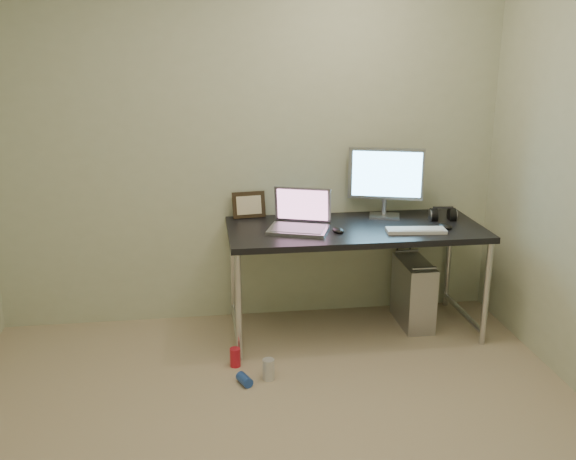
{
  "coord_description": "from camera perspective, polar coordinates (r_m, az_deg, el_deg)",
  "views": [
    {
      "loc": [
        -0.33,
        -2.61,
        1.95
      ],
      "look_at": [
        0.17,
        1.03,
        0.85
      ],
      "focal_mm": 40.0,
      "sensor_mm": 36.0,
      "label": 1
    }
  ],
  "objects": [
    {
      "name": "mouse_left",
      "position": [
        4.15,
        4.48,
        0.06
      ],
      "size": [
        0.09,
        0.12,
        0.04
      ],
      "primitive_type": "ellipsoid",
      "rotation": [
        0.0,
        0.0,
        0.17
      ],
      "color": "black",
      "rests_on": "desk"
    },
    {
      "name": "can_white",
      "position": [
        3.9,
        -1.74,
        -12.28
      ],
      "size": [
        0.07,
        0.07,
        0.13
      ],
      "primitive_type": "cylinder",
      "rotation": [
        0.0,
        0.0,
        -0.04
      ],
      "color": "silver",
      "rests_on": "ground"
    },
    {
      "name": "keyboard",
      "position": [
        4.22,
        11.3,
        -0.04
      ],
      "size": [
        0.39,
        0.16,
        0.02
      ],
      "primitive_type": "cube",
      "rotation": [
        0.0,
        0.0,
        -0.11
      ],
      "color": "silver",
      "rests_on": "desk"
    },
    {
      "name": "wall_back",
      "position": [
        4.43,
        -3.42,
        7.53
      ],
      "size": [
        3.5,
        0.02,
        2.5
      ],
      "primitive_type": "cube",
      "color": "beige",
      "rests_on": "ground"
    },
    {
      "name": "can_blue",
      "position": [
        3.87,
        -3.89,
        -13.14
      ],
      "size": [
        0.1,
        0.13,
        0.06
      ],
      "primitive_type": "cylinder",
      "rotation": [
        1.57,
        0.0,
        0.41
      ],
      "color": "#2347A3",
      "rests_on": "ground"
    },
    {
      "name": "can_red",
      "position": [
        4.05,
        -4.71,
        -11.21
      ],
      "size": [
        0.07,
        0.07,
        0.12
      ],
      "primitive_type": "cylinder",
      "rotation": [
        0.0,
        0.0,
        -0.02
      ],
      "color": "red",
      "rests_on": "ground"
    },
    {
      "name": "webcam",
      "position": [
        4.44,
        0.35,
        2.26
      ],
      "size": [
        0.05,
        0.05,
        0.13
      ],
      "rotation": [
        0.0,
        0.0,
        -0.33
      ],
      "color": "silver",
      "rests_on": "desk"
    },
    {
      "name": "picture_frame",
      "position": [
        4.47,
        -3.5,
        2.25
      ],
      "size": [
        0.24,
        0.09,
        0.18
      ],
      "primitive_type": "cube",
      "rotation": [
        -0.21,
        0.0,
        0.13
      ],
      "color": "black",
      "rests_on": "desk"
    },
    {
      "name": "mouse_right",
      "position": [
        4.35,
        13.8,
        0.44
      ],
      "size": [
        0.1,
        0.13,
        0.04
      ],
      "primitive_type": "ellipsoid",
      "rotation": [
        0.0,
        0.0,
        0.18
      ],
      "color": "black",
      "rests_on": "desk"
    },
    {
      "name": "laptop",
      "position": [
        4.2,
        1.08,
        0.92
      ],
      "size": [
        0.46,
        0.42,
        0.26
      ],
      "rotation": [
        0.0,
        0.0,
        -0.34
      ],
      "color": "#A0A0A6",
      "rests_on": "desk"
    },
    {
      "name": "headphones",
      "position": [
        4.55,
        13.58,
        1.28
      ],
      "size": [
        0.18,
        0.11,
        0.12
      ],
      "rotation": [
        0.0,
        0.0,
        -0.1
      ],
      "color": "black",
      "rests_on": "desk"
    },
    {
      "name": "cable_a",
      "position": [
        4.79,
        9.59,
        -2.47
      ],
      "size": [
        0.01,
        0.16,
        0.69
      ],
      "primitive_type": "cylinder",
      "rotation": [
        0.21,
        0.0,
        0.0
      ],
      "color": "black",
      "rests_on": "ground"
    },
    {
      "name": "tower_computer",
      "position": [
        4.62,
        11.07,
        -5.49
      ],
      "size": [
        0.19,
        0.44,
        0.49
      ],
      "rotation": [
        0.0,
        0.0,
        -0.0
      ],
      "color": "#B9BABE",
      "rests_on": "ground"
    },
    {
      "name": "desk",
      "position": [
        4.31,
        5.97,
        -0.65
      ],
      "size": [
        1.69,
        0.74,
        0.75
      ],
      "color": "black",
      "rests_on": "ground"
    },
    {
      "name": "cable_b",
      "position": [
        4.81,
        10.67,
        -2.72
      ],
      "size": [
        0.02,
        0.11,
        0.71
      ],
      "primitive_type": "cylinder",
      "rotation": [
        0.14,
        0.0,
        0.09
      ],
      "color": "black",
      "rests_on": "ground"
    },
    {
      "name": "monitor",
      "position": [
        4.49,
        8.69,
        4.68
      ],
      "size": [
        0.5,
        0.2,
        0.49
      ],
      "rotation": [
        0.0,
        0.0,
        -0.3
      ],
      "color": "#A0A0A6",
      "rests_on": "desk"
    }
  ]
}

